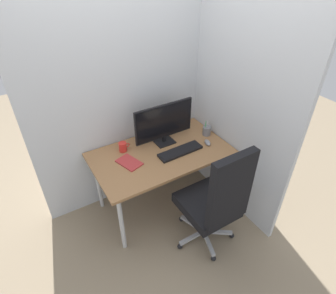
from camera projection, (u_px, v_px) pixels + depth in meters
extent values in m
plane|color=gray|center=(162.00, 202.00, 3.21)|extent=(8.00, 8.00, 0.00)
cube|color=silver|center=(138.00, 72.00, 2.67)|extent=(2.23, 0.04, 2.80)
cube|color=silver|center=(233.00, 76.00, 2.59)|extent=(0.04, 1.66, 2.80)
cube|color=#996B42|center=(161.00, 153.00, 2.80)|extent=(1.34, 0.77, 0.03)
cylinder|color=silver|center=(122.00, 223.00, 2.55)|extent=(0.04, 0.04, 0.69)
cylinder|color=silver|center=(223.00, 177.00, 3.04)|extent=(0.04, 0.04, 0.69)
cylinder|color=silver|center=(98.00, 183.00, 2.97)|extent=(0.04, 0.04, 0.69)
cylinder|color=silver|center=(191.00, 149.00, 3.47)|extent=(0.04, 0.04, 0.69)
sphere|color=black|center=(180.00, 246.00, 2.72)|extent=(0.05, 0.05, 0.05)
cube|color=#B2B5BA|center=(192.00, 237.00, 2.75)|extent=(0.28, 0.04, 0.03)
sphere|color=black|center=(213.00, 258.00, 2.61)|extent=(0.05, 0.05, 0.05)
cube|color=#B2B5BA|center=(208.00, 243.00, 2.70)|extent=(0.12, 0.28, 0.03)
sphere|color=black|center=(232.00, 235.00, 2.82)|extent=(0.05, 0.05, 0.05)
cube|color=#B2B5BA|center=(218.00, 232.00, 2.80)|extent=(0.25, 0.19, 0.03)
sphere|color=black|center=(211.00, 213.00, 3.05)|extent=(0.05, 0.05, 0.05)
cube|color=#B2B5BA|center=(208.00, 221.00, 2.92)|extent=(0.25, 0.20, 0.03)
sphere|color=black|center=(181.00, 219.00, 2.99)|extent=(0.05, 0.05, 0.05)
cube|color=#B2B5BA|center=(192.00, 224.00, 2.89)|extent=(0.12, 0.28, 0.03)
cylinder|color=#B2B5BA|center=(205.00, 220.00, 2.71)|extent=(0.04, 0.04, 0.32)
cube|color=black|center=(207.00, 205.00, 2.59)|extent=(0.45, 0.50, 0.10)
cube|color=black|center=(231.00, 191.00, 2.19)|extent=(0.40, 0.07, 0.68)
cube|color=black|center=(165.00, 142.00, 2.93)|extent=(0.19, 0.15, 0.01)
cube|color=black|center=(164.00, 138.00, 2.91)|extent=(0.04, 0.02, 0.07)
cube|color=black|center=(164.00, 121.00, 2.79)|extent=(0.63, 0.02, 0.36)
cube|color=black|center=(165.00, 122.00, 2.78)|extent=(0.61, 0.01, 0.34)
cube|color=black|center=(180.00, 151.00, 2.78)|extent=(0.46, 0.15, 0.03)
cube|color=black|center=(180.00, 150.00, 2.77)|extent=(0.42, 0.12, 0.00)
ellipsoid|color=gray|center=(208.00, 142.00, 2.89)|extent=(0.08, 0.12, 0.04)
cylinder|color=slate|center=(207.00, 131.00, 3.02)|extent=(0.09, 0.09, 0.10)
cylinder|color=#B2B5BA|center=(207.00, 126.00, 2.98)|extent=(0.03, 0.01, 0.12)
cylinder|color=#B2B5BA|center=(208.00, 126.00, 2.99)|extent=(0.03, 0.01, 0.12)
torus|color=#337FD8|center=(207.00, 130.00, 3.01)|extent=(0.03, 0.04, 0.01)
cylinder|color=#3FAD59|center=(205.00, 127.00, 2.99)|extent=(0.02, 0.02, 0.14)
cube|color=#B23333|center=(129.00, 162.00, 2.65)|extent=(0.22, 0.27, 0.01)
cylinder|color=red|center=(123.00, 147.00, 2.78)|extent=(0.08, 0.08, 0.10)
torus|color=red|center=(127.00, 145.00, 2.80)|extent=(0.05, 0.01, 0.05)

